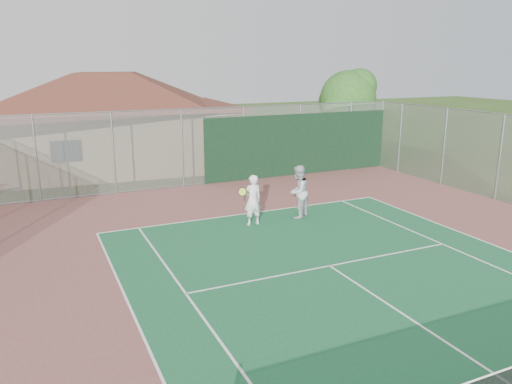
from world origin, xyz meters
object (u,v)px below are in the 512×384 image
tree (349,101)px  clubhouse (109,110)px  bleachers (11,176)px  player_white_front (253,200)px  player_grey_back (298,192)px

tree → clubhouse: bearing=162.2°
clubhouse → tree: clubhouse is taller
bleachers → tree: tree is taller
tree → player_white_front: tree is taller
tree → player_white_front: size_ratio=2.94×
clubhouse → player_white_front: clubhouse is taller
bleachers → player_grey_back: size_ratio=1.62×
clubhouse → player_white_front: 13.05m
bleachers → player_white_front: 12.11m
clubhouse → player_grey_back: clubhouse is taller
clubhouse → player_white_front: size_ratio=8.11×
clubhouse → tree: 13.18m
bleachers → clubhouse: bearing=14.8°
clubhouse → player_grey_back: size_ratio=7.45×
player_grey_back → clubhouse: bearing=-100.8°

